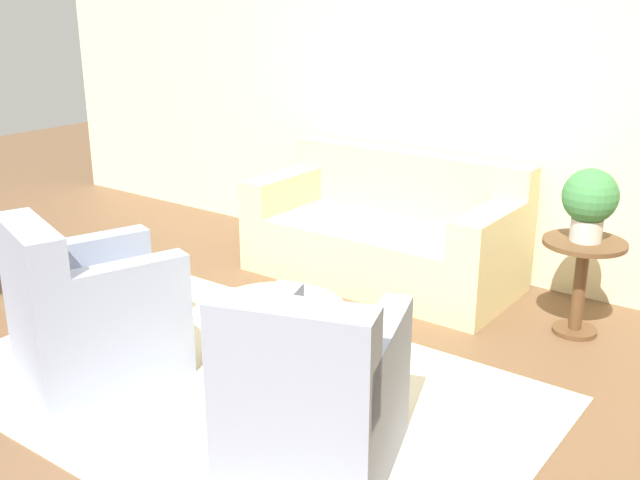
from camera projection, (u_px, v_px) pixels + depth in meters
name	position (u px, v px, depth m)	size (l,w,h in m)	color
ground_plane	(240.00, 388.00, 4.16)	(16.00, 16.00, 0.00)	brown
wall_back	(457.00, 88.00, 5.62)	(8.86, 0.12, 2.80)	beige
rug	(240.00, 387.00, 4.16)	(3.25, 2.08, 0.01)	beige
couch	(385.00, 235.00, 5.67)	(2.01, 0.95, 0.93)	beige
armchair_left	(90.00, 314.00, 4.21)	(0.92, 1.02, 0.94)	#8E99B2
armchair_right	(314.00, 401.00, 3.32)	(0.92, 1.02, 0.94)	#8E99B2
ottoman_table	(277.00, 331.00, 4.22)	(0.78, 0.78, 0.41)	beige
side_table	(581.00, 271.00, 4.70)	(0.51, 0.51, 0.63)	brown
potted_plant_on_side_table	(590.00, 200.00, 4.56)	(0.34, 0.34, 0.46)	beige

